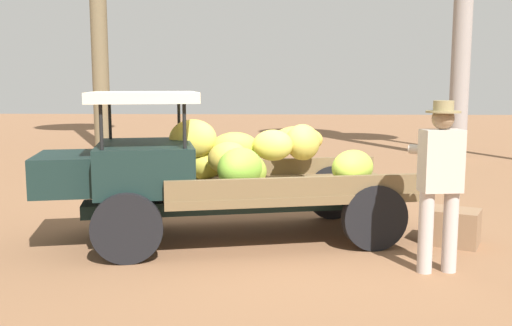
# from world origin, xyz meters

# --- Properties ---
(ground_plane) EXTENTS (60.00, 60.00, 0.00)m
(ground_plane) POSITION_xyz_m (0.00, 0.00, 0.00)
(ground_plane) COLOR brown
(truck) EXTENTS (4.65, 2.53, 1.82)m
(truck) POSITION_xyz_m (0.48, 0.17, 0.87)
(truck) COLOR black
(truck) RESTS_ON ground
(farmer) EXTENTS (0.52, 0.48, 1.75)m
(farmer) POSITION_xyz_m (-2.00, 1.32, 1.00)
(farmer) COLOR #BBADA7
(farmer) RESTS_ON ground
(wooden_crate) EXTENTS (0.73, 0.67, 0.43)m
(wooden_crate) POSITION_xyz_m (-2.48, 0.27, 0.21)
(wooden_crate) COLOR #886548
(wooden_crate) RESTS_ON ground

